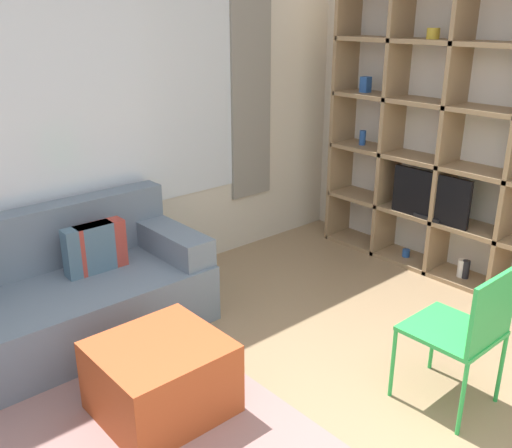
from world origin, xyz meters
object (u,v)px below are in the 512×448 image
at_px(ottoman, 161,378).
at_px(folding_chair, 467,327).
at_px(couch_main, 44,302).
at_px(shelving_unit, 453,137).

relative_size(ottoman, folding_chair, 0.78).
xyz_separation_m(couch_main, folding_chair, (1.48, -2.16, 0.20)).
xyz_separation_m(shelving_unit, folding_chair, (-1.54, -1.09, -0.65)).
relative_size(couch_main, ottoman, 3.20).
distance_m(couch_main, folding_chair, 2.63).
bearing_deg(ottoman, couch_main, 100.36).
xyz_separation_m(couch_main, ottoman, (0.20, -1.10, -0.10)).
bearing_deg(couch_main, ottoman, -79.64).
distance_m(shelving_unit, folding_chair, 1.99).
height_order(shelving_unit, ottoman, shelving_unit).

